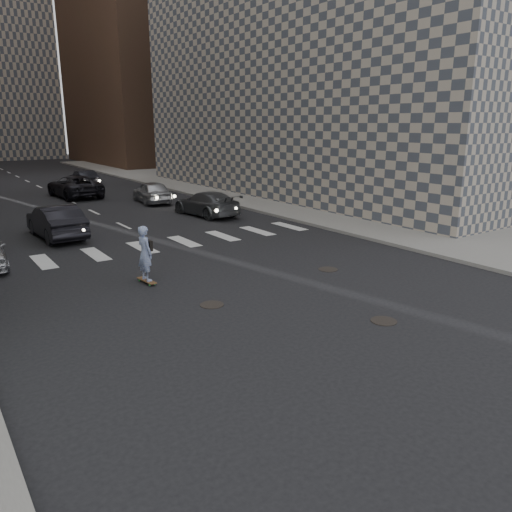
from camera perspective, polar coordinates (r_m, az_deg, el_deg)
The scene contains 13 objects.
ground at distance 14.84m, azimuth 4.01°, elevation -5.42°, with size 160.00×160.00×0.00m, color black.
sidewalk_right at distance 38.94m, azimuth 2.47°, elevation 7.43°, with size 13.00×80.00×0.15m, color gray.
building_right at distance 40.43m, azimuth 8.98°, elevation 23.06°, with size 15.00×33.00×22.00m.
tower_right at distance 72.98m, azimuth -11.85°, elevation 24.78°, with size 18.00×24.00×36.00m, color brown.
manhole_a at distance 13.94m, azimuth 14.39°, elevation -7.20°, with size 0.70×0.70×0.02m, color black.
manhole_b at distance 14.72m, azimuth -5.07°, elevation -5.57°, with size 0.70×0.70×0.02m, color black.
manhole_c at distance 18.33m, azimuth 8.23°, elevation -1.52°, with size 0.70×0.70×0.02m, color black.
skateboarder at distance 16.75m, azimuth -12.55°, elevation 0.29°, with size 0.52×1.00×1.95m.
traffic_car_a at distance 24.80m, azimuth -21.88°, elevation 3.67°, with size 1.62×4.66×1.53m, color black.
traffic_car_b at distance 28.91m, azimuth -5.69°, elevation 5.99°, with size 1.94×4.78×1.39m, color #525459.
traffic_car_c at distance 38.31m, azimuth -20.04°, elevation 7.49°, with size 2.58×5.60×1.56m, color black.
traffic_car_d at distance 34.16m, azimuth -11.82°, elevation 7.19°, with size 1.74×4.32×1.47m, color silver.
traffic_car_e at distance 44.70m, azimuth -19.06°, elevation 8.38°, with size 1.42×4.07×1.34m, color black.
Camera 1 is at (-8.71, -10.86, 5.15)m, focal length 35.00 mm.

